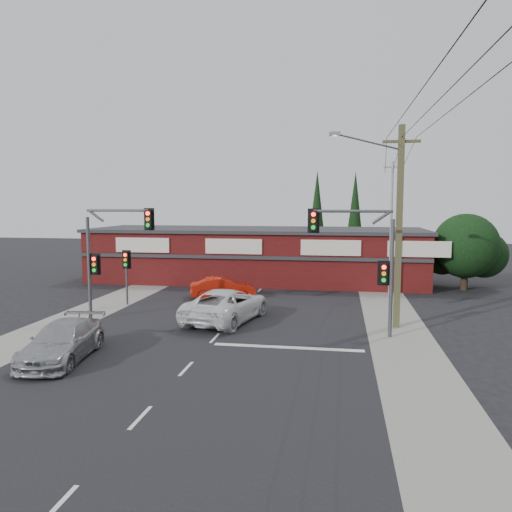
% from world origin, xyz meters
% --- Properties ---
extents(ground, '(120.00, 120.00, 0.00)m').
position_xyz_m(ground, '(0.00, 0.00, 0.00)').
color(ground, black).
rests_on(ground, ground).
extents(road_strip, '(14.00, 70.00, 0.01)m').
position_xyz_m(road_strip, '(0.00, 5.00, 0.01)').
color(road_strip, black).
rests_on(road_strip, ground).
extents(verge_left, '(3.00, 70.00, 0.02)m').
position_xyz_m(verge_left, '(-8.50, 5.00, 0.01)').
color(verge_left, gray).
rests_on(verge_left, ground).
extents(verge_right, '(3.00, 70.00, 0.02)m').
position_xyz_m(verge_right, '(8.50, 5.00, 0.01)').
color(verge_right, gray).
rests_on(verge_right, ground).
extents(stop_line, '(6.50, 0.35, 0.01)m').
position_xyz_m(stop_line, '(3.50, -1.50, 0.01)').
color(stop_line, silver).
rests_on(stop_line, ground).
extents(white_suv, '(4.09, 6.69, 1.73)m').
position_xyz_m(white_suv, '(-0.23, 2.87, 0.87)').
color(white_suv, silver).
rests_on(white_suv, ground).
extents(silver_suv, '(2.69, 5.34, 1.49)m').
position_xyz_m(silver_suv, '(-5.18, -4.66, 0.74)').
color(silver_suv, '#A2A5A7').
rests_on(silver_suv, ground).
extents(red_sedan, '(4.50, 2.65, 1.40)m').
position_xyz_m(red_sedan, '(-1.89, 9.06, 0.70)').
color(red_sedan, '#B61A0B').
rests_on(red_sedan, ground).
extents(lane_dashes, '(0.12, 40.85, 0.01)m').
position_xyz_m(lane_dashes, '(0.00, 1.62, 0.01)').
color(lane_dashes, silver).
rests_on(lane_dashes, ground).
extents(shop_building, '(27.30, 8.40, 4.22)m').
position_xyz_m(shop_building, '(-0.99, 16.99, 2.13)').
color(shop_building, '#440D0D').
rests_on(shop_building, ground).
extents(tree_cluster, '(5.90, 5.10, 5.50)m').
position_xyz_m(tree_cluster, '(14.69, 15.44, 2.90)').
color(tree_cluster, '#2D2116').
rests_on(tree_cluster, ground).
extents(conifer_near, '(1.80, 1.80, 9.25)m').
position_xyz_m(conifer_near, '(3.50, 24.00, 5.48)').
color(conifer_near, '#2D2116').
rests_on(conifer_near, ground).
extents(conifer_far, '(1.80, 1.80, 9.25)m').
position_xyz_m(conifer_far, '(7.00, 26.00, 5.48)').
color(conifer_far, '#2D2116').
rests_on(conifer_far, ground).
extents(traffic_mast_left, '(3.77, 0.27, 5.97)m').
position_xyz_m(traffic_mast_left, '(-6.43, 2.00, 3.93)').
color(traffic_mast_left, '#47494C').
rests_on(traffic_mast_left, ground).
extents(traffic_mast_right, '(3.96, 0.27, 5.97)m').
position_xyz_m(traffic_mast_right, '(6.86, 1.00, 3.95)').
color(traffic_mast_right, '#47494C').
rests_on(traffic_mast_right, ground).
extents(pedestal_signal, '(0.55, 0.27, 3.38)m').
position_xyz_m(pedestal_signal, '(-7.20, 6.01, 2.41)').
color(pedestal_signal, '#47494C').
rests_on(pedestal_signal, ground).
extents(utility_pole, '(4.38, 0.59, 10.00)m').
position_xyz_m(utility_pole, '(8.36, 2.99, 5.40)').
color(utility_pole, brown).
rests_on(utility_pole, ground).
extents(steel_pole, '(1.20, 0.16, 9.00)m').
position_xyz_m(steel_pole, '(9.00, 12.00, 4.70)').
color(steel_pole, gray).
rests_on(steel_pole, ground).
extents(power_lines, '(2.01, 29.00, 1.22)m').
position_xyz_m(power_lines, '(8.47, -2.47, 9.04)').
color(power_lines, black).
rests_on(power_lines, ground).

